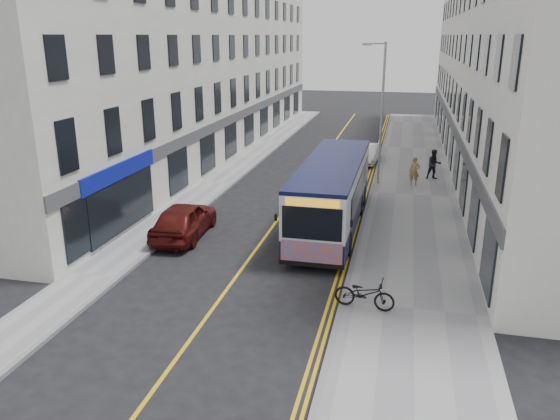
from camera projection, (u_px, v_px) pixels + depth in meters
The scene contains 17 objects.
ground at pixel (236, 277), 19.68m from camera, with size 140.00×140.00×0.00m, color black.
pavement_east at pixel (413, 196), 29.45m from camera, with size 4.50×64.00×0.12m, color gray.
pavement_west at pixel (216, 184), 31.86m from camera, with size 2.00×64.00×0.12m, color gray.
kerb_east at pixel (371, 193), 29.93m from camera, with size 0.18×64.00×0.13m, color slate.
kerb_west at pixel (232, 184), 31.65m from camera, with size 0.18×64.00×0.13m, color slate.
road_centre_line at pixel (300, 190), 30.81m from camera, with size 0.12×64.00×0.01m, color gold.
road_dbl_yellow_inner at pixel (363, 194), 30.05m from camera, with size 0.10×64.00×0.01m, color gold.
road_dbl_yellow_outer at pixel (366, 194), 30.00m from camera, with size 0.10×64.00×0.01m, color gold.
terrace_east at pixel (505, 65), 34.70m from camera, with size 6.00×46.00×13.00m, color white.
terrace_west at pixel (202, 62), 39.10m from camera, with size 6.00×46.00×13.00m, color silver.
streetlamp at pixel (381, 109), 30.43m from camera, with size 1.32×0.18×8.00m.
city_bus at pixel (332, 192), 24.28m from camera, with size 2.48×10.60×3.08m.
bicycle at pixel (364, 293), 17.05m from camera, with size 0.66×1.90×1.00m, color black.
pedestrian_near at pixel (414, 171), 31.11m from camera, with size 0.59×0.39×1.62m, color olive.
pedestrian_far at pixel (434, 164), 32.37m from camera, with size 0.86×0.67×1.78m, color black.
car_white at pixel (368, 154), 37.12m from camera, with size 1.34×3.84×1.27m, color silver.
car_maroon at pixel (184, 220), 23.40m from camera, with size 1.83×4.56×1.55m, color #470E0B.
Camera 1 is at (5.61, -17.17, 8.32)m, focal length 35.00 mm.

